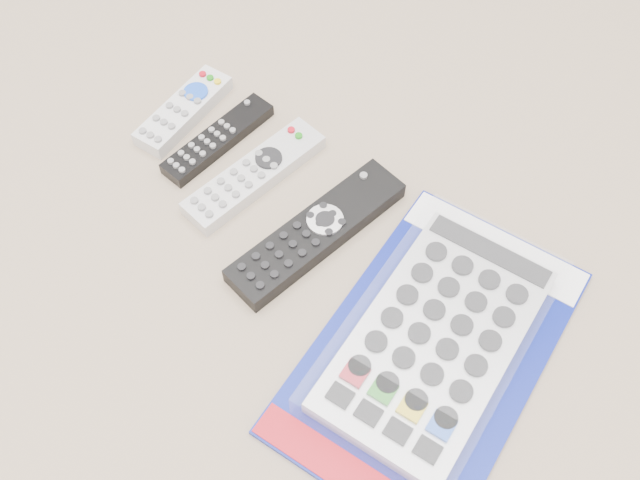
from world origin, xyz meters
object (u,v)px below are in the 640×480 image
Objects in this scene: remote_slim_black at (217,139)px; jumbo_remote_packaged at (436,339)px; remote_small_grey at (183,110)px; remote_silver_dvd at (254,175)px; remote_large_black at (316,232)px.

jumbo_remote_packaged is at bearing -6.50° from remote_slim_black.
remote_small_grey is 0.41× the size of jumbo_remote_packaged.
remote_large_black is at bearing -2.89° from remote_silver_dvd.
remote_small_grey is at bearing 177.86° from remote_silver_dvd.
jumbo_remote_packaged reaches higher than remote_silver_dvd.
remote_slim_black is at bearing 164.89° from jumbo_remote_packaged.
remote_large_black is 0.65× the size of jumbo_remote_packaged.
remote_silver_dvd is 0.11m from remote_large_black.
remote_large_black is at bearing -14.42° from remote_small_grey.
jumbo_remote_packaged is at bearing -2.78° from remote_silver_dvd.
remote_small_grey is 0.42m from jumbo_remote_packaged.
remote_silver_dvd is (0.07, -0.01, 0.00)m from remote_slim_black.
jumbo_remote_packaged reaches higher than remote_slim_black.
remote_large_black is (0.18, -0.03, 0.00)m from remote_slim_black.
jumbo_remote_packaged reaches higher than remote_large_black.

